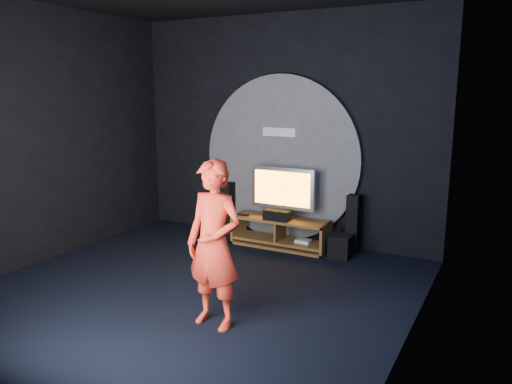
% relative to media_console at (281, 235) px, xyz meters
% --- Properties ---
extents(floor, '(5.00, 5.00, 0.00)m').
position_rel_media_console_xyz_m(floor, '(-0.20, -2.05, -0.19)').
color(floor, black).
rests_on(floor, ground).
extents(back_wall, '(5.00, 0.04, 3.50)m').
position_rel_media_console_xyz_m(back_wall, '(-0.20, 0.45, 1.56)').
color(back_wall, black).
rests_on(back_wall, ground).
extents(left_wall, '(0.04, 5.00, 3.50)m').
position_rel_media_console_xyz_m(left_wall, '(-2.70, -2.05, 1.56)').
color(left_wall, black).
rests_on(left_wall, ground).
extents(right_wall, '(0.04, 5.00, 3.50)m').
position_rel_media_console_xyz_m(right_wall, '(2.30, -2.05, 1.56)').
color(right_wall, black).
rests_on(right_wall, ground).
extents(wall_disc_panel, '(2.60, 0.11, 2.60)m').
position_rel_media_console_xyz_m(wall_disc_panel, '(-0.20, 0.39, 1.11)').
color(wall_disc_panel, '#515156').
rests_on(wall_disc_panel, ground).
extents(media_console, '(1.51, 0.45, 0.45)m').
position_rel_media_console_xyz_m(media_console, '(0.00, 0.00, 0.00)').
color(media_console, olive).
rests_on(media_console, ground).
extents(tv, '(1.02, 0.22, 0.77)m').
position_rel_media_console_xyz_m(tv, '(-0.01, 0.07, 0.68)').
color(tv, '#B3B3BB').
rests_on(tv, media_console).
extents(center_speaker, '(0.40, 0.15, 0.15)m').
position_rel_media_console_xyz_m(center_speaker, '(-0.01, -0.13, 0.33)').
color(center_speaker, black).
rests_on(center_speaker, media_console).
extents(remote, '(0.18, 0.05, 0.02)m').
position_rel_media_console_xyz_m(remote, '(-0.58, -0.12, 0.27)').
color(remote, black).
rests_on(remote, media_console).
extents(tower_speaker_left, '(0.17, 0.19, 0.87)m').
position_rel_media_console_xyz_m(tower_speaker_left, '(-1.08, 0.24, 0.24)').
color(tower_speaker_left, black).
rests_on(tower_speaker_left, ground).
extents(tower_speaker_right, '(0.17, 0.19, 0.87)m').
position_rel_media_console_xyz_m(tower_speaker_right, '(1.04, 0.26, 0.24)').
color(tower_speaker_right, black).
rests_on(tower_speaker_right, ground).
extents(subwoofer, '(0.30, 0.30, 0.33)m').
position_rel_media_console_xyz_m(subwoofer, '(0.97, -0.04, -0.03)').
color(subwoofer, black).
rests_on(subwoofer, ground).
extents(player, '(0.65, 0.45, 1.71)m').
position_rel_media_console_xyz_m(player, '(0.51, -2.64, 0.66)').
color(player, red).
rests_on(player, ground).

